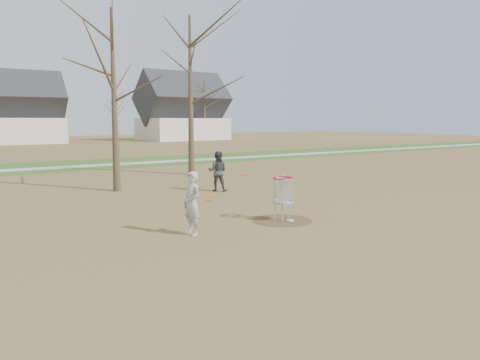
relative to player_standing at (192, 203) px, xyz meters
name	(u,v)px	position (x,y,z in m)	size (l,w,h in m)	color
ground	(282,220)	(3.07, 0.03, -0.84)	(160.00, 160.00, 0.00)	brown
green_band	(80,165)	(3.07, 21.03, -0.83)	(160.00, 8.00, 0.01)	#2D5119
footpath	(85,166)	(3.07, 20.03, -0.82)	(160.00, 1.50, 0.01)	#9E9E99
dirt_circle	(282,220)	(3.07, 0.03, -0.83)	(1.80, 1.80, 0.01)	#47331E
player_standing	(192,203)	(0.00, 0.00, 0.00)	(0.61, 0.40, 1.67)	#A4A4A4
player_throwing	(218,171)	(4.57, 6.09, 0.01)	(0.82, 0.64, 1.69)	#39383D
disc_grounded	(290,220)	(3.22, -0.17, -0.82)	(0.22, 0.22, 0.02)	white
discs_in_play	(229,183)	(2.12, 1.46, 0.22)	(3.55, 3.42, 0.08)	#E5430C
disc_golf_basket	(283,190)	(3.07, 0.03, 0.08)	(0.64, 0.64, 1.35)	#9EA3AD
bare_trees	(51,94)	(4.85, 35.82, 4.51)	(52.62, 44.98, 9.00)	#382B1E
houses_row	(42,115)	(7.39, 52.59, 2.69)	(56.51, 10.01, 7.26)	silver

